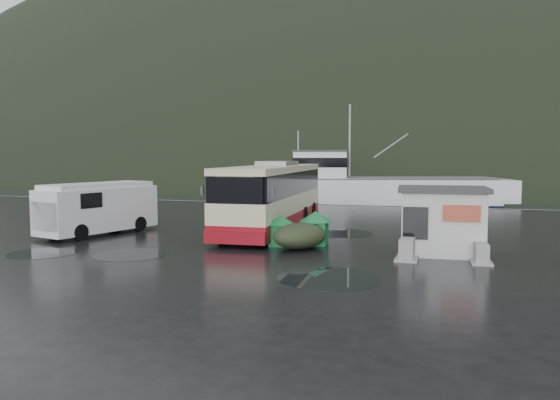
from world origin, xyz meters
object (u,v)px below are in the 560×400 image
(waste_bin_left, at_px, (281,246))
(dome_tent, at_px, (300,248))
(coach_bus, at_px, (273,229))
(ticket_kiosk, at_px, (441,254))
(jersey_barrier_a, at_px, (407,259))
(jersey_barrier_b, at_px, (480,262))
(fishing_trawler, at_px, (380,197))
(waste_bin_right, at_px, (315,245))
(white_van, at_px, (99,234))

(waste_bin_left, xyz_separation_m, dome_tent, (1.02, -0.47, 0.00))
(coach_bus, height_order, ticket_kiosk, coach_bus)
(jersey_barrier_a, xyz_separation_m, jersey_barrier_b, (2.72, 0.07, 0.00))
(fishing_trawler, bearing_deg, jersey_barrier_b, -92.25)
(waste_bin_right, xyz_separation_m, fishing_trawler, (-0.06, 29.05, 0.00))
(white_van, distance_m, fishing_trawler, 31.16)
(waste_bin_left, height_order, jersey_barrier_b, waste_bin_left)
(jersey_barrier_a, height_order, jersey_barrier_b, jersey_barrier_a)
(ticket_kiosk, bearing_deg, waste_bin_left, 175.98)
(waste_bin_left, relative_size, fishing_trawler, 0.05)
(jersey_barrier_a, distance_m, fishing_trawler, 31.72)
(waste_bin_right, bearing_deg, ticket_kiosk, -8.75)
(waste_bin_left, relative_size, jersey_barrier_a, 0.81)
(waste_bin_right, bearing_deg, white_van, 179.68)
(jersey_barrier_b, bearing_deg, white_van, 172.69)
(waste_bin_left, distance_m, ticket_kiosk, 7.00)
(coach_bus, xyz_separation_m, fishing_trawler, (3.33, 24.63, 0.00))
(white_van, height_order, dome_tent, white_van)
(white_van, relative_size, fishing_trawler, 0.25)
(ticket_kiosk, bearing_deg, waste_bin_right, 168.34)
(coach_bus, distance_m, fishing_trawler, 24.85)
(dome_tent, distance_m, ticket_kiosk, 5.99)
(ticket_kiosk, height_order, fishing_trawler, fishing_trawler)
(coach_bus, distance_m, jersey_barrier_b, 12.36)
(white_van, height_order, ticket_kiosk, ticket_kiosk)
(waste_bin_right, xyz_separation_m, dome_tent, (-0.44, -1.19, 0.00))
(jersey_barrier_b, bearing_deg, waste_bin_left, 169.33)
(waste_bin_left, relative_size, jersey_barrier_b, 0.91)
(coach_bus, bearing_deg, fishing_trawler, 79.98)
(waste_bin_right, relative_size, jersey_barrier_b, 1.00)
(jersey_barrier_b, bearing_deg, ticket_kiosk, 134.59)
(coach_bus, relative_size, waste_bin_left, 9.55)
(ticket_kiosk, height_order, jersey_barrier_a, ticket_kiosk)
(coach_bus, bearing_deg, white_van, -154.01)
(dome_tent, xyz_separation_m, jersey_barrier_b, (7.41, -1.11, 0.00))
(jersey_barrier_a, bearing_deg, fishing_trawler, 97.81)
(coach_bus, distance_m, ticket_kiosk, 10.37)
(waste_bin_left, xyz_separation_m, waste_bin_right, (1.45, 0.72, 0.00))
(fishing_trawler, bearing_deg, ticket_kiosk, -94.28)
(waste_bin_left, distance_m, waste_bin_right, 1.62)
(ticket_kiosk, bearing_deg, jersey_barrier_b, -48.32)
(jersey_barrier_b, distance_m, fishing_trawler, 32.14)
(ticket_kiosk, relative_size, fishing_trawler, 0.14)
(dome_tent, distance_m, jersey_barrier_a, 4.84)
(white_van, relative_size, jersey_barrier_b, 4.17)
(dome_tent, bearing_deg, jersey_barrier_b, -8.55)
(waste_bin_right, xyz_separation_m, jersey_barrier_b, (6.97, -2.31, 0.00))
(coach_bus, relative_size, fishing_trawler, 0.52)
(waste_bin_left, bearing_deg, jersey_barrier_a, -16.18)
(dome_tent, relative_size, fishing_trawler, 0.11)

